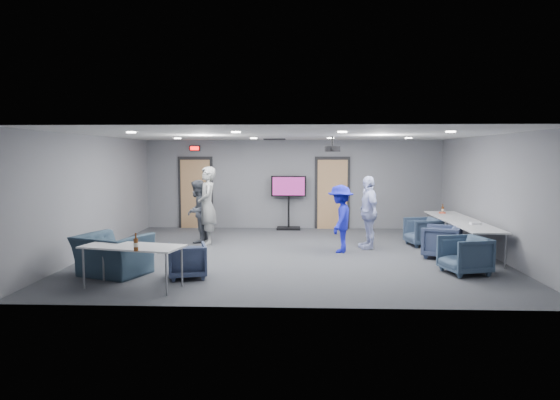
{
  "coord_description": "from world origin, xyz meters",
  "views": [
    {
      "loc": [
        0.21,
        -11.23,
        2.28
      ],
      "look_at": [
        -0.26,
        0.42,
        1.2
      ],
      "focal_mm": 32.0,
      "sensor_mm": 36.0,
      "label": 1
    }
  ],
  "objects_px": {
    "person_a": "(207,206)",
    "table_right_a": "(450,217)",
    "table_front_left": "(133,248)",
    "tv_stand": "(289,199)",
    "bottle_right": "(443,210)",
    "chair_front_b": "(113,255)",
    "person_b": "(197,211)",
    "chair_front_a": "(187,261)",
    "person_c": "(368,212)",
    "chair_right_a": "(423,232)",
    "chair_right_b": "(442,242)",
    "chair_right_c": "(465,255)",
    "person_d": "(340,219)",
    "table_right_b": "(476,228)",
    "projector": "(332,149)",
    "bottle_front": "(136,244)"
  },
  "relations": [
    {
      "from": "chair_right_c",
      "to": "table_right_b",
      "type": "xyz_separation_m",
      "value": [
        0.65,
        1.28,
        0.33
      ]
    },
    {
      "from": "chair_front_b",
      "to": "bottle_right",
      "type": "distance_m",
      "value": 8.3
    },
    {
      "from": "person_b",
      "to": "table_right_b",
      "type": "height_order",
      "value": "person_b"
    },
    {
      "from": "chair_right_c",
      "to": "table_right_b",
      "type": "relative_size",
      "value": 0.44
    },
    {
      "from": "chair_right_b",
      "to": "bottle_right",
      "type": "relative_size",
      "value": 3.13
    },
    {
      "from": "chair_right_b",
      "to": "chair_right_c",
      "type": "bearing_deg",
      "value": 24.93
    },
    {
      "from": "person_c",
      "to": "chair_front_a",
      "type": "height_order",
      "value": "person_c"
    },
    {
      "from": "chair_right_a",
      "to": "chair_front_a",
      "type": "bearing_deg",
      "value": -67.06
    },
    {
      "from": "person_d",
      "to": "chair_front_b",
      "type": "distance_m",
      "value": 5.07
    },
    {
      "from": "person_d",
      "to": "table_right_b",
      "type": "xyz_separation_m",
      "value": [
        2.85,
        -0.73,
        -0.1
      ]
    },
    {
      "from": "chair_right_a",
      "to": "chair_right_c",
      "type": "relative_size",
      "value": 0.97
    },
    {
      "from": "table_right_a",
      "to": "tv_stand",
      "type": "bearing_deg",
      "value": 60.67
    },
    {
      "from": "table_right_b",
      "to": "projector",
      "type": "relative_size",
      "value": 5.07
    },
    {
      "from": "person_a",
      "to": "table_right_a",
      "type": "xyz_separation_m",
      "value": [
        6.12,
        0.28,
        -0.29
      ]
    },
    {
      "from": "person_d",
      "to": "chair_front_a",
      "type": "xyz_separation_m",
      "value": [
        -3.02,
        -2.51,
        -0.47
      ]
    },
    {
      "from": "person_d",
      "to": "chair_right_c",
      "type": "height_order",
      "value": "person_d"
    },
    {
      "from": "chair_front_b",
      "to": "table_right_a",
      "type": "xyz_separation_m",
      "value": [
        7.31,
        3.56,
        0.3
      ]
    },
    {
      "from": "table_front_left",
      "to": "tv_stand",
      "type": "bearing_deg",
      "value": 82.81
    },
    {
      "from": "table_right_a",
      "to": "table_front_left",
      "type": "xyz_separation_m",
      "value": [
        -6.62,
        -4.43,
        -0.01
      ]
    },
    {
      "from": "chair_right_b",
      "to": "person_c",
      "type": "bearing_deg",
      "value": -101.8
    },
    {
      "from": "person_d",
      "to": "chair_front_a",
      "type": "relative_size",
      "value": 2.26
    },
    {
      "from": "chair_right_a",
      "to": "table_right_b",
      "type": "xyz_separation_m",
      "value": [
        0.73,
        -1.65,
        0.34
      ]
    },
    {
      "from": "table_right_a",
      "to": "tv_stand",
      "type": "relative_size",
      "value": 1.19
    },
    {
      "from": "chair_right_b",
      "to": "projector",
      "type": "height_order",
      "value": "projector"
    },
    {
      "from": "table_front_left",
      "to": "tv_stand",
      "type": "distance_m",
      "value": 7.2
    },
    {
      "from": "chair_right_b",
      "to": "tv_stand",
      "type": "relative_size",
      "value": 0.48
    },
    {
      "from": "bottle_front",
      "to": "tv_stand",
      "type": "bearing_deg",
      "value": 72.43
    },
    {
      "from": "table_right_b",
      "to": "table_front_left",
      "type": "height_order",
      "value": "same"
    },
    {
      "from": "chair_front_b",
      "to": "table_front_left",
      "type": "relative_size",
      "value": 0.65
    },
    {
      "from": "person_b",
      "to": "chair_right_b",
      "type": "xyz_separation_m",
      "value": [
        5.75,
        -1.68,
        -0.45
      ]
    },
    {
      "from": "person_b",
      "to": "chair_front_b",
      "type": "relative_size",
      "value": 1.36
    },
    {
      "from": "person_b",
      "to": "person_c",
      "type": "relative_size",
      "value": 0.92
    },
    {
      "from": "person_a",
      "to": "chair_front_b",
      "type": "distance_m",
      "value": 3.54
    },
    {
      "from": "tv_stand",
      "to": "projector",
      "type": "relative_size",
      "value": 4.54
    },
    {
      "from": "person_a",
      "to": "bottle_right",
      "type": "height_order",
      "value": "person_a"
    },
    {
      "from": "person_d",
      "to": "person_a",
      "type": "bearing_deg",
      "value": -92.07
    },
    {
      "from": "person_c",
      "to": "chair_right_a",
      "type": "distance_m",
      "value": 1.56
    },
    {
      "from": "table_right_b",
      "to": "chair_right_c",
      "type": "bearing_deg",
      "value": 153.04
    },
    {
      "from": "table_front_left",
      "to": "bottle_front",
      "type": "distance_m",
      "value": 0.53
    },
    {
      "from": "chair_front_a",
      "to": "projector",
      "type": "relative_size",
      "value": 1.94
    },
    {
      "from": "chair_right_a",
      "to": "tv_stand",
      "type": "relative_size",
      "value": 0.47
    },
    {
      "from": "person_c",
      "to": "bottle_right",
      "type": "bearing_deg",
      "value": 107.1
    },
    {
      "from": "chair_right_b",
      "to": "chair_front_a",
      "type": "bearing_deg",
      "value": -45.13
    },
    {
      "from": "table_front_left",
      "to": "table_right_a",
      "type": "bearing_deg",
      "value": 46.86
    },
    {
      "from": "bottle_right",
      "to": "projector",
      "type": "xyz_separation_m",
      "value": [
        -2.96,
        -1.05,
        1.58
      ]
    },
    {
      "from": "person_b",
      "to": "person_d",
      "type": "distance_m",
      "value": 3.75
    },
    {
      "from": "chair_right_a",
      "to": "bottle_right",
      "type": "bearing_deg",
      "value": 125.18
    },
    {
      "from": "person_b",
      "to": "chair_front_a",
      "type": "bearing_deg",
      "value": 16.83
    },
    {
      "from": "tv_stand",
      "to": "projector",
      "type": "distance_m",
      "value": 3.46
    },
    {
      "from": "person_c",
      "to": "chair_right_c",
      "type": "bearing_deg",
      "value": 19.96
    }
  ]
}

